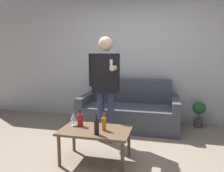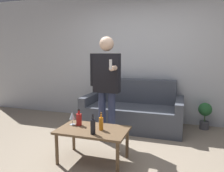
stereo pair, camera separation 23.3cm
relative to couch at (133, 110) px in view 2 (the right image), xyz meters
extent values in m
plane|color=gray|center=(0.06, -1.50, -0.32)|extent=(16.00, 16.00, 0.00)
cube|color=silver|center=(0.06, 0.49, 1.03)|extent=(8.00, 0.06, 2.70)
cube|color=#474C56|center=(0.00, -0.20, -0.10)|extent=(1.60, 0.68, 0.43)
cube|color=#474C56|center=(0.00, 0.27, 0.13)|extent=(1.60, 0.26, 0.91)
cube|color=#474C56|center=(-0.87, -0.07, -0.02)|extent=(0.14, 0.94, 0.60)
cube|color=#474C56|center=(0.87, -0.07, -0.02)|extent=(0.14, 0.94, 0.60)
cube|color=brown|center=(-0.20, -1.56, 0.11)|extent=(0.92, 0.56, 0.03)
cylinder|color=brown|center=(-0.61, -1.79, -0.11)|extent=(0.04, 0.04, 0.41)
cylinder|color=brown|center=(0.21, -1.79, -0.11)|extent=(0.04, 0.04, 0.41)
cylinder|color=brown|center=(-0.61, -1.33, -0.11)|extent=(0.04, 0.04, 0.41)
cylinder|color=brown|center=(0.21, -1.33, -0.11)|extent=(0.04, 0.04, 0.41)
cylinder|color=#B21E1E|center=(-0.44, -1.48, 0.20)|extent=(0.08, 0.08, 0.16)
cylinder|color=#B21E1E|center=(-0.44, -1.48, 0.32)|extent=(0.03, 0.03, 0.06)
cylinder|color=black|center=(-0.44, -1.48, 0.34)|extent=(0.03, 0.03, 0.01)
cylinder|color=black|center=(-0.13, -1.73, 0.22)|extent=(0.06, 0.06, 0.18)
cylinder|color=black|center=(-0.13, -1.73, 0.34)|extent=(0.02, 0.02, 0.07)
cylinder|color=black|center=(-0.13, -1.73, 0.37)|extent=(0.03, 0.03, 0.01)
cylinder|color=orange|center=(-0.08, -1.56, 0.21)|extent=(0.06, 0.06, 0.17)
cylinder|color=orange|center=(-0.08, -1.56, 0.32)|extent=(0.02, 0.02, 0.06)
cylinder|color=black|center=(-0.08, -1.56, 0.35)|extent=(0.03, 0.03, 0.01)
cylinder|color=silver|center=(-0.54, -1.48, 0.13)|extent=(0.08, 0.08, 0.01)
cylinder|color=silver|center=(-0.54, -1.48, 0.17)|extent=(0.01, 0.01, 0.08)
cone|color=silver|center=(-0.54, -1.48, 0.26)|extent=(0.08, 0.08, 0.11)
cylinder|color=navy|center=(-0.33, -0.87, 0.09)|extent=(0.12, 0.12, 0.82)
cylinder|color=navy|center=(-0.16, -0.87, 0.09)|extent=(0.12, 0.12, 0.82)
cube|color=black|center=(-0.25, -0.87, 0.80)|extent=(0.41, 0.18, 0.61)
sphere|color=beige|center=(-0.25, -0.87, 1.26)|extent=(0.22, 0.22, 0.22)
cylinder|color=black|center=(-0.49, -0.87, 0.85)|extent=(0.07, 0.07, 0.52)
cylinder|color=beige|center=(-0.08, -1.01, 0.90)|extent=(0.07, 0.27, 0.07)
cube|color=white|center=(-0.08, -1.17, 0.96)|extent=(0.03, 0.03, 0.14)
cylinder|color=#4C4C51|center=(1.33, 0.25, -0.25)|extent=(0.17, 0.17, 0.15)
cylinder|color=#476B38|center=(1.33, 0.25, -0.10)|extent=(0.02, 0.02, 0.15)
sphere|color=#286633|center=(1.33, 0.25, 0.07)|extent=(0.25, 0.25, 0.25)
camera|label=1|loc=(0.67, -4.17, 1.11)|focal=35.00mm
camera|label=2|loc=(0.89, -4.11, 1.11)|focal=35.00mm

